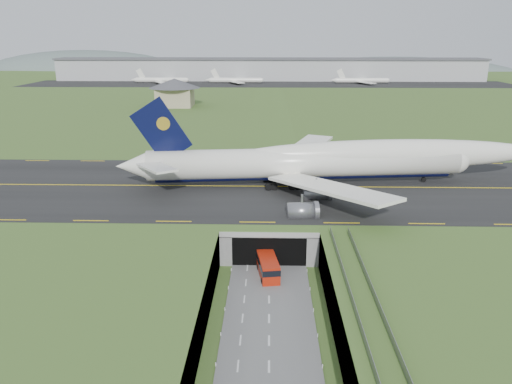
{
  "coord_description": "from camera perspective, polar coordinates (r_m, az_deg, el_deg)",
  "views": [
    {
      "loc": [
        -0.24,
        -65.72,
        35.61
      ],
      "look_at": [
        -2.44,
        20.0,
        8.95
      ],
      "focal_mm": 35.0,
      "sensor_mm": 36.0,
      "label": 1
    }
  ],
  "objects": [
    {
      "name": "airfield_deck",
      "position": [
        73.36,
        1.52,
        -9.13
      ],
      "size": [
        800.0,
        800.0,
        6.0
      ],
      "primitive_type": "cube",
      "color": "gray",
      "rests_on": "ground"
    },
    {
      "name": "trench_road",
      "position": [
        68.19,
        1.5,
        -14.12
      ],
      "size": [
        12.0,
        75.0,
        0.2
      ],
      "primitive_type": "cube",
      "color": "slate",
      "rests_on": "ground"
    },
    {
      "name": "shuttle_tram",
      "position": [
        77.99,
        1.39,
        -8.56
      ],
      "size": [
        3.8,
        7.59,
        2.97
      ],
      "rotation": [
        0.0,
        0.0,
        0.15
      ],
      "color": "#AC1F0B",
      "rests_on": "ground"
    },
    {
      "name": "ground",
      "position": [
        74.75,
        1.5,
        -11.19
      ],
      "size": [
        900.0,
        900.0,
        0.0
      ],
      "primitive_type": "plane",
      "color": "#445F26",
      "rests_on": "ground"
    },
    {
      "name": "taxiway",
      "position": [
        103.04,
        1.54,
        0.62
      ],
      "size": [
        800.0,
        44.0,
        0.18
      ],
      "primitive_type": "cube",
      "color": "black",
      "rests_on": "airfield_deck"
    },
    {
      "name": "guideway",
      "position": [
        56.71,
        13.15,
        -15.52
      ],
      "size": [
        3.0,
        53.0,
        7.05
      ],
      "color": "#A8A8A3",
      "rests_on": "ground"
    },
    {
      "name": "tunnel_portal",
      "position": [
        88.53,
        1.53,
        -4.12
      ],
      "size": [
        17.0,
        22.3,
        6.0
      ],
      "color": "gray",
      "rests_on": "ground"
    },
    {
      "name": "distant_hills",
      "position": [
        501.48,
        9.08,
        12.53
      ],
      "size": [
        700.0,
        91.0,
        60.0
      ],
      "color": "#50605E",
      "rests_on": "ground"
    },
    {
      "name": "service_building",
      "position": [
        228.13,
        -9.27,
        11.43
      ],
      "size": [
        23.0,
        23.0,
        12.28
      ],
      "rotation": [
        0.0,
        0.0,
        0.02
      ],
      "color": "tan",
      "rests_on": "ground"
    },
    {
      "name": "jumbo_jet",
      "position": [
        104.61,
        8.94,
        3.54
      ],
      "size": [
        88.71,
        57.8,
        19.23
      ],
      "rotation": [
        0.0,
        0.0,
        0.11
      ],
      "color": "white",
      "rests_on": "ground"
    },
    {
      "name": "cargo_terminal",
      "position": [
        365.78,
        1.53,
        13.87
      ],
      "size": [
        320.0,
        67.0,
        15.6
      ],
      "color": "#B2B2B2",
      "rests_on": "ground"
    }
  ]
}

